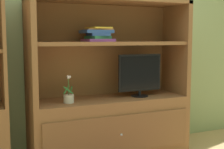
{
  "coord_description": "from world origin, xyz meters",
  "views": [
    {
      "loc": [
        -1.24,
        -2.53,
        1.24
      ],
      "look_at": [
        0.0,
        0.35,
        0.88
      ],
      "focal_mm": 49.92,
      "sensor_mm": 36.0,
      "label": 1
    }
  ],
  "objects_px": {
    "potted_plant": "(69,97)",
    "magazine_stack": "(97,35)",
    "media_console": "(110,109)",
    "tv_monitor": "(140,74)"
  },
  "relations": [
    {
      "from": "media_console",
      "to": "magazine_stack",
      "type": "distance_m",
      "value": 0.78
    },
    {
      "from": "media_console",
      "to": "potted_plant",
      "type": "distance_m",
      "value": 0.5
    },
    {
      "from": "media_console",
      "to": "magazine_stack",
      "type": "height_order",
      "value": "media_console"
    },
    {
      "from": "media_console",
      "to": "potted_plant",
      "type": "bearing_deg",
      "value": -170.28
    },
    {
      "from": "media_console",
      "to": "magazine_stack",
      "type": "relative_size",
      "value": 4.72
    },
    {
      "from": "media_console",
      "to": "potted_plant",
      "type": "relative_size",
      "value": 6.18
    },
    {
      "from": "media_console",
      "to": "tv_monitor",
      "type": "bearing_deg",
      "value": -10.07
    },
    {
      "from": "media_console",
      "to": "tv_monitor",
      "type": "distance_m",
      "value": 0.48
    },
    {
      "from": "potted_plant",
      "to": "magazine_stack",
      "type": "bearing_deg",
      "value": 13.15
    },
    {
      "from": "media_console",
      "to": "tv_monitor",
      "type": "relative_size",
      "value": 3.38
    }
  ]
}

